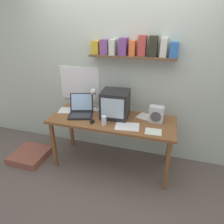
% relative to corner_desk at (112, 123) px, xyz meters
% --- Properties ---
extents(ground_plane, '(12.00, 12.00, 0.00)m').
position_rel_corner_desk_xyz_m(ground_plane, '(0.00, 0.00, -0.69)').
color(ground_plane, '#695A52').
extents(back_wall, '(5.60, 0.24, 2.60)m').
position_rel_corner_desk_xyz_m(back_wall, '(0.00, 0.46, 0.62)').
color(back_wall, beige).
rests_on(back_wall, ground_plane).
extents(corner_desk, '(1.68, 0.66, 0.76)m').
position_rel_corner_desk_xyz_m(corner_desk, '(0.00, 0.00, 0.00)').
color(corner_desk, brown).
rests_on(corner_desk, ground_plane).
extents(crt_monitor, '(0.38, 0.36, 0.36)m').
position_rel_corner_desk_xyz_m(crt_monitor, '(0.02, 0.09, 0.25)').
color(crt_monitor, '#232326').
rests_on(crt_monitor, corner_desk).
extents(laptop, '(0.41, 0.42, 0.26)m').
position_rel_corner_desk_xyz_m(laptop, '(-0.46, 0.03, 0.13)').
color(laptop, black).
rests_on(laptop, corner_desk).
extents(desk_lamp, '(0.13, 0.15, 0.34)m').
position_rel_corner_desk_xyz_m(desk_lamp, '(-0.31, 0.18, 0.28)').
color(desk_lamp, silver).
rests_on(desk_lamp, corner_desk).
extents(juice_glass, '(0.06, 0.06, 0.12)m').
position_rel_corner_desk_xyz_m(juice_glass, '(-0.05, -0.19, 0.12)').
color(juice_glass, white).
rests_on(juice_glass, corner_desk).
extents(space_heater, '(0.18, 0.12, 0.22)m').
position_rel_corner_desk_xyz_m(space_heater, '(0.57, 0.08, 0.18)').
color(space_heater, silver).
rests_on(space_heater, corner_desk).
extents(computer_mouse, '(0.08, 0.12, 0.03)m').
position_rel_corner_desk_xyz_m(computer_mouse, '(-0.22, -0.17, 0.08)').
color(computer_mouse, black).
rests_on(computer_mouse, corner_desk).
extents(loose_paper_near_laptop, '(0.32, 0.25, 0.00)m').
position_rel_corner_desk_xyz_m(loose_paper_near_laptop, '(0.24, -0.15, 0.07)').
color(loose_paper_near_laptop, white).
rests_on(loose_paper_near_laptop, corner_desk).
extents(open_notebook, '(0.20, 0.17, 0.00)m').
position_rel_corner_desk_xyz_m(open_notebook, '(0.57, -0.18, 0.07)').
color(open_notebook, silver).
rests_on(open_notebook, corner_desk).
extents(printed_handout, '(0.29, 0.26, 0.00)m').
position_rel_corner_desk_xyz_m(printed_handout, '(-0.70, 0.07, 0.07)').
color(printed_handout, white).
rests_on(printed_handout, corner_desk).
extents(loose_paper_near_monitor, '(0.24, 0.25, 0.00)m').
position_rel_corner_desk_xyz_m(loose_paper_near_monitor, '(0.41, 0.19, 0.07)').
color(loose_paper_near_monitor, silver).
rests_on(loose_paper_near_monitor, corner_desk).
extents(floor_cushion, '(0.50, 0.50, 0.11)m').
position_rel_corner_desk_xyz_m(floor_cushion, '(-1.26, -0.23, -0.64)').
color(floor_cushion, '#995341').
rests_on(floor_cushion, ground_plane).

